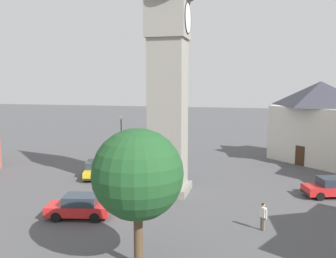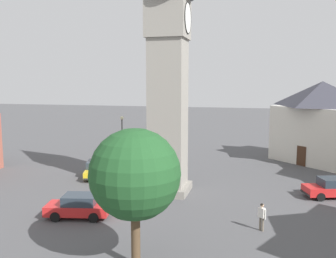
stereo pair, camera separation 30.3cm
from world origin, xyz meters
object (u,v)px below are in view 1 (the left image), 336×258
object	(u,v)px
car_silver_kerb	(331,187)
car_red_corner	(79,206)
clock_tower	(168,31)
car_blue_kerb	(95,169)
pedestrian	(263,214)
tree	(138,175)
building_terrace_right	(319,121)
lamp_post	(121,135)

from	to	relation	value
car_silver_kerb	car_red_corner	bearing A→B (deg)	117.02
clock_tower	car_silver_kerb	bearing A→B (deg)	-81.93
car_blue_kerb	pedestrian	bearing A→B (deg)	-120.43
car_red_corner	tree	xyz separation A→B (m)	(-5.02, -5.74, 3.76)
clock_tower	tree	size ratio (longest dim) A/B	3.22
car_silver_kerb	building_terrace_right	size ratio (longest dim) A/B	0.39
car_red_corner	lamp_post	distance (m)	12.76
pedestrian	building_terrace_right	xyz separation A→B (m)	(20.76, -6.16, 3.54)
car_blue_kerb	car_red_corner	xyz separation A→B (m)	(-9.55, -3.35, 0.00)
clock_tower	car_red_corner	bearing A→B (deg)	147.78
car_blue_kerb	car_silver_kerb	world-z (taller)	same
car_red_corner	pedestrian	distance (m)	11.63
car_silver_kerb	car_red_corner	size ratio (longest dim) A/B	1.01
car_red_corner	tree	world-z (taller)	tree
building_terrace_right	lamp_post	xyz separation A→B (m)	(-9.24, 19.53, -0.90)
car_blue_kerb	car_silver_kerb	xyz separation A→B (m)	(-0.96, -20.19, 0.00)
lamp_post	pedestrian	bearing A→B (deg)	-130.74
car_red_corner	car_silver_kerb	bearing A→B (deg)	-62.98
car_silver_kerb	tree	distance (m)	17.96
car_blue_kerb	building_terrace_right	xyz separation A→B (m)	(11.98, -21.10, 3.79)
car_red_corner	pedestrian	xyz separation A→B (m)	(0.78, -11.60, 0.25)
car_silver_kerb	car_blue_kerb	bearing A→B (deg)	87.26
car_red_corner	lamp_post	bearing A→B (deg)	8.24
car_silver_kerb	pedestrian	size ratio (longest dim) A/B	2.63
car_blue_kerb	building_terrace_right	world-z (taller)	building_terrace_right
car_red_corner	pedestrian	size ratio (longest dim) A/B	2.59
car_red_corner	tree	distance (m)	8.51
clock_tower	car_blue_kerb	xyz separation A→B (m)	(2.74, 7.64, -11.89)
clock_tower	tree	distance (m)	14.43
clock_tower	pedestrian	world-z (taller)	clock_tower
car_blue_kerb	tree	size ratio (longest dim) A/B	0.66
car_silver_kerb	tree	world-z (taller)	tree
car_blue_kerb	car_red_corner	bearing A→B (deg)	-160.69
tree	clock_tower	bearing A→B (deg)	7.00
pedestrian	lamp_post	bearing A→B (deg)	49.26
clock_tower	car_blue_kerb	bearing A→B (deg)	70.24
pedestrian	tree	size ratio (longest dim) A/B	0.25
car_red_corner	lamp_post	world-z (taller)	lamp_post
car_silver_kerb	lamp_post	bearing A→B (deg)	78.74
pedestrian	car_red_corner	bearing A→B (deg)	93.82
building_terrace_right	car_red_corner	bearing A→B (deg)	140.50
building_terrace_right	lamp_post	size ratio (longest dim) A/B	2.04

